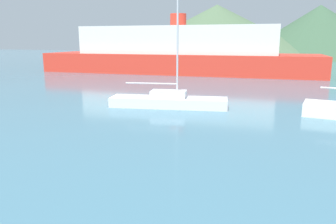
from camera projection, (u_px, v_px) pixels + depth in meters
name	position (u px, v px, depth m)	size (l,w,h in m)	color
sailboat_inner	(169.00, 101.00, 21.53)	(7.84, 3.13, 7.22)	silver
ferry_distant	(178.00, 53.00, 43.83)	(36.77, 10.26, 7.69)	red
hill_west	(217.00, 31.00, 86.28)	(53.08, 53.08, 13.31)	#4C6647
hill_central	(319.00, 31.00, 83.69)	(40.73, 40.73, 12.97)	#38563D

